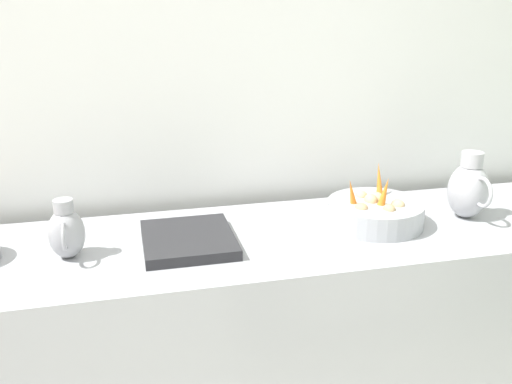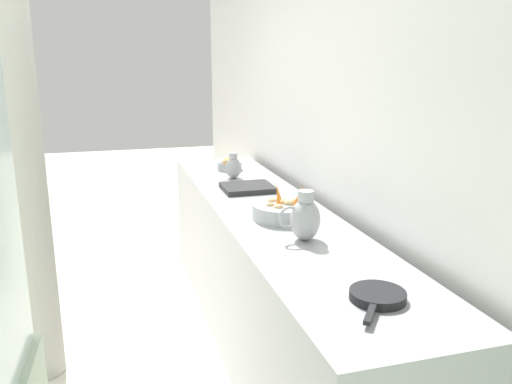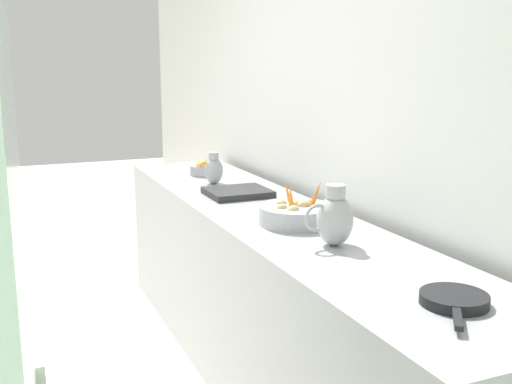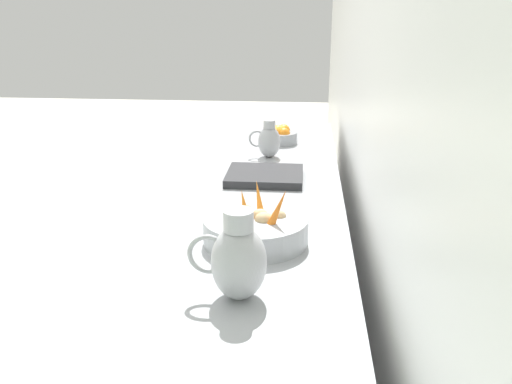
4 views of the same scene
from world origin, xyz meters
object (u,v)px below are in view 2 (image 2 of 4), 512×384
(metal_pitcher_short, at_px, (233,167))
(support_column, at_px, (15,117))
(vegetable_colander, at_px, (283,211))
(orange_bowl, at_px, (229,164))
(skillet_on_counter, at_px, (377,296))
(metal_pitcher_tall, at_px, (305,218))

(metal_pitcher_short, xyz_separation_m, support_column, (1.35, 0.76, 0.49))
(vegetable_colander, xyz_separation_m, support_column, (1.38, -0.31, 0.53))
(orange_bowl, bearing_deg, skillet_on_counter, 89.82)
(metal_pitcher_short, height_order, support_column, support_column)
(orange_bowl, height_order, metal_pitcher_tall, metal_pitcher_tall)
(orange_bowl, xyz_separation_m, support_column, (1.39, 1.06, 0.53))
(metal_pitcher_short, bearing_deg, skillet_on_counter, 90.94)
(metal_pitcher_short, bearing_deg, support_column, 29.25)
(skillet_on_counter, bearing_deg, vegetable_colander, -89.71)
(vegetable_colander, distance_m, metal_pitcher_tall, 0.37)
(orange_bowl, relative_size, support_column, 0.06)
(support_column, bearing_deg, metal_pitcher_short, -150.75)
(support_column, bearing_deg, orange_bowl, -142.70)
(metal_pitcher_tall, distance_m, metal_pitcher_short, 1.44)
(vegetable_colander, height_order, support_column, support_column)
(orange_bowl, distance_m, skillet_on_counter, 2.44)
(orange_bowl, bearing_deg, support_column, 37.30)
(orange_bowl, xyz_separation_m, skillet_on_counter, (0.01, 2.44, -0.03))
(skillet_on_counter, bearing_deg, support_column, -44.91)
(orange_bowl, height_order, support_column, support_column)
(metal_pitcher_tall, relative_size, metal_pitcher_short, 1.30)
(skillet_on_counter, distance_m, support_column, 2.03)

